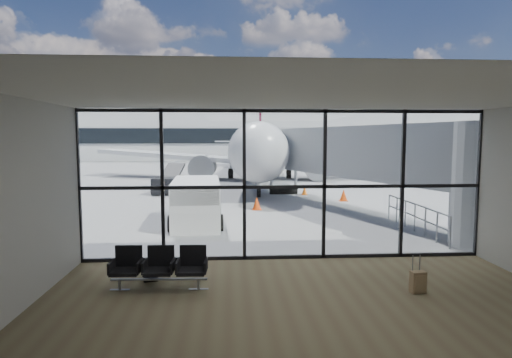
{
  "coord_description": "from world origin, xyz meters",
  "views": [
    {
      "loc": [
        -1.65,
        -12.58,
        3.65
      ],
      "look_at": [
        -0.66,
        3.0,
        2.15
      ],
      "focal_mm": 30.0,
      "sensor_mm": 36.0,
      "label": 1
    }
  ],
  "objects": [
    {
      "name": "traffic_cone_c",
      "position": [
        5.0,
        11.71,
        0.32
      ],
      "size": [
        0.48,
        0.48,
        0.68
      ],
      "color": "#E2470B",
      "rests_on": "ground"
    },
    {
      "name": "apron_railing",
      "position": [
        5.6,
        3.5,
        0.72
      ],
      "size": [
        0.06,
        5.46,
        1.11
      ],
      "color": "gray",
      "rests_on": "ground"
    },
    {
      "name": "airliner",
      "position": [
        1.21,
        27.09,
        2.78
      ],
      "size": [
        30.57,
        35.47,
        9.14
      ],
      "rotation": [
        0.0,
        0.0,
        -0.08
      ],
      "color": "silver",
      "rests_on": "ground"
    },
    {
      "name": "backpack",
      "position": [
        -3.67,
        -1.81,
        0.26
      ],
      "size": [
        0.39,
        0.37,
        0.53
      ],
      "rotation": [
        0.0,
        0.0,
        0.2
      ],
      "color": "black",
      "rests_on": "ground"
    },
    {
      "name": "jet_bridge",
      "position": [
        4.9,
        7.07,
        2.76
      ],
      "size": [
        8.0,
        16.5,
        4.33
      ],
      "color": "#9DA0A2",
      "rests_on": "ground"
    },
    {
      "name": "ground",
      "position": [
        0.0,
        40.0,
        0.0
      ],
      "size": [
        220.0,
        220.0,
        0.0
      ],
      "primitive_type": "plane",
      "color": "slate",
      "rests_on": "ground"
    },
    {
      "name": "tree_5",
      "position": [
        -15.0,
        72.0,
        5.88
      ],
      "size": [
        6.27,
        6.27,
        9.03
      ],
      "color": "#382619",
      "rests_on": "ground"
    },
    {
      "name": "lounge_shell",
      "position": [
        0.0,
        -4.8,
        2.65
      ],
      "size": [
        12.02,
        8.01,
        4.51
      ],
      "color": "brown",
      "rests_on": "ground"
    },
    {
      "name": "glass_curtain_wall",
      "position": [
        0.0,
        0.0,
        2.25
      ],
      "size": [
        12.1,
        0.12,
        4.5
      ],
      "color": "white",
      "rests_on": "ground"
    },
    {
      "name": "tree_0",
      "position": [
        -45.0,
        72.0,
        4.63
      ],
      "size": [
        4.95,
        4.95,
        7.12
      ],
      "color": "#382619",
      "rests_on": "ground"
    },
    {
      "name": "tree_3",
      "position": [
        -27.0,
        72.0,
        4.63
      ],
      "size": [
        4.95,
        4.95,
        7.12
      ],
      "color": "#382619",
      "rests_on": "ground"
    },
    {
      "name": "tree_1",
      "position": [
        -39.0,
        72.0,
        5.25
      ],
      "size": [
        5.61,
        5.61,
        8.07
      ],
      "color": "#382619",
      "rests_on": "ground"
    },
    {
      "name": "belt_loader",
      "position": [
        -5.69,
        16.15,
        0.63
      ],
      "size": [
        1.93,
        4.19,
        1.87
      ],
      "rotation": [
        0.0,
        0.0,
        -0.12
      ],
      "color": "black",
      "rests_on": "ground"
    },
    {
      "name": "tree_2",
      "position": [
        -33.0,
        72.0,
        5.88
      ],
      "size": [
        6.27,
        6.27,
        9.03
      ],
      "color": "#382619",
      "rests_on": "ground"
    },
    {
      "name": "traffic_cone_a",
      "position": [
        -0.25,
        9.01,
        0.31
      ],
      "size": [
        0.46,
        0.46,
        0.66
      ],
      "color": "#FF4A0D",
      "rests_on": "ground"
    },
    {
      "name": "far_terminal",
      "position": [
        -0.59,
        61.97,
        4.21
      ],
      "size": [
        80.0,
        12.2,
        11.0
      ],
      "color": "beige",
      "rests_on": "ground"
    },
    {
      "name": "traffic_cone_b",
      "position": [
        3.23,
        14.66,
        0.25
      ],
      "size": [
        0.37,
        0.37,
        0.53
      ],
      "color": "orange",
      "rests_on": "ground"
    },
    {
      "name": "mobile_stairs",
      "position": [
        -12.07,
        13.88,
        0.6
      ],
      "size": [
        2.81,
        3.88,
        2.49
      ],
      "rotation": [
        0.0,
        0.0,
        0.38
      ],
      "color": "gold",
      "rests_on": "ground"
    },
    {
      "name": "suitcase",
      "position": [
        2.77,
        -3.08,
        0.28
      ],
      "size": [
        0.36,
        0.29,
        0.92
      ],
      "rotation": [
        0.0,
        0.0,
        0.13
      ],
      "color": "olive",
      "rests_on": "ground"
    },
    {
      "name": "seating_row",
      "position": [
        -3.34,
        -2.33,
        0.57
      ],
      "size": [
        2.31,
        0.72,
        1.02
      ],
      "rotation": [
        0.0,
        0.0,
        -0.04
      ],
      "color": "gray",
      "rests_on": "ground"
    },
    {
      "name": "tree_4",
      "position": [
        -21.0,
        72.0,
        5.25
      ],
      "size": [
        5.61,
        5.61,
        8.07
      ],
      "color": "#382619",
      "rests_on": "ground"
    },
    {
      "name": "service_van",
      "position": [
        -3.03,
        5.3,
        0.98
      ],
      "size": [
        2.32,
        4.47,
        1.9
      ],
      "rotation": [
        0.0,
        0.0,
        0.05
      ],
      "color": "silver",
      "rests_on": "ground"
    }
  ]
}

